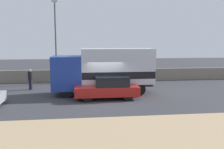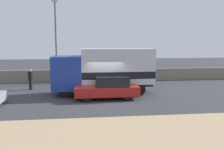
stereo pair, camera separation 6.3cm
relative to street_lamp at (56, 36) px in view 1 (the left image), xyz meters
name	(u,v)px [view 1 (the left image)]	position (x,y,z in m)	size (l,w,h in m)	color
ground_plane	(107,100)	(3.95, -7.04, -4.40)	(80.00, 80.00, 0.00)	#38383D
dirt_shoulder_foreground	(122,134)	(3.95, -13.44, -4.38)	(60.00, 4.84, 0.04)	tan
stone_wall_backdrop	(98,75)	(3.95, 0.89, -3.80)	(60.00, 0.35, 1.20)	gray
street_lamp	(56,36)	(0.00, 0.00, 0.00)	(0.56, 0.28, 7.67)	#4C4C51
box_truck	(106,70)	(4.08, -5.07, -2.55)	(7.45, 2.33, 3.40)	navy
car_hatchback	(108,88)	(4.09, -6.72, -3.62)	(4.36, 1.77, 1.58)	#B21E19
pedestrian	(30,79)	(-1.87, -2.67, -3.52)	(0.37, 0.37, 1.69)	#1E1E2D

